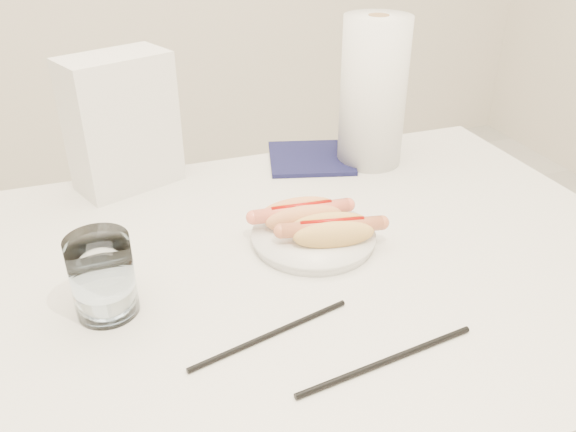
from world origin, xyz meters
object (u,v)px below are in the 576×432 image
object	(u,v)px
water_glass	(103,276)
paper_towel_roll	(373,93)
napkin_box	(122,123)
hotdog_right	(332,231)
hotdog_left	(301,215)
plate	(313,239)
table	(275,295)

from	to	relation	value
water_glass	paper_towel_roll	xyz separation A→B (m)	(0.55, 0.33, 0.09)
paper_towel_roll	napkin_box	bearing A→B (deg)	173.23
hotdog_right	water_glass	bearing A→B (deg)	-163.32
hotdog_left	water_glass	distance (m)	0.33
plate	table	bearing A→B (deg)	-155.88
water_glass	hotdog_left	bearing A→B (deg)	17.54
water_glass	paper_towel_roll	distance (m)	0.64
plate	napkin_box	distance (m)	0.42
hotdog_right	paper_towel_roll	size ratio (longest dim) A/B	0.55
water_glass	hotdog_right	bearing A→B (deg)	6.24
table	water_glass	bearing A→B (deg)	-172.60
napkin_box	water_glass	bearing A→B (deg)	-122.56
table	plate	size ratio (longest dim) A/B	6.31
water_glass	paper_towel_roll	size ratio (longest dim) A/B	0.39
table	paper_towel_roll	xyz separation A→B (m)	(0.30, 0.29, 0.21)
hotdog_right	paper_towel_roll	distance (m)	0.37
hotdog_left	hotdog_right	world-z (taller)	same
hotdog_left	table	bearing A→B (deg)	-131.20
table	paper_towel_roll	world-z (taller)	paper_towel_roll
hotdog_right	paper_towel_roll	xyz separation A→B (m)	(0.21, 0.29, 0.11)
plate	hotdog_right	xyz separation A→B (m)	(0.02, -0.03, 0.03)
plate	paper_towel_roll	xyz separation A→B (m)	(0.23, 0.26, 0.14)
table	hotdog_left	xyz separation A→B (m)	(0.07, 0.07, 0.10)
hotdog_left	hotdog_right	distance (m)	0.07
napkin_box	paper_towel_roll	distance (m)	0.48
table	plate	distance (m)	0.11
water_glass	paper_towel_roll	bearing A→B (deg)	30.68
plate	paper_towel_roll	world-z (taller)	paper_towel_roll
hotdog_right	water_glass	distance (m)	0.34
hotdog_right	napkin_box	size ratio (longest dim) A/B	0.65
water_glass	plate	bearing A→B (deg)	11.63
plate	water_glass	xyz separation A→B (m)	(-0.32, -0.07, 0.05)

